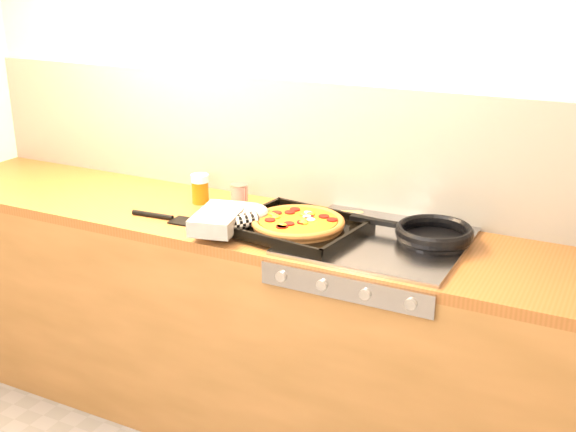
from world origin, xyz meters
The scene contains 9 objects.
room_shell centered at (0.00, 1.39, 1.15)m, with size 3.20×3.20×3.20m.
counter_run centered at (0.00, 1.10, 0.45)m, with size 3.20×0.62×0.90m.
stovetop centered at (0.45, 1.10, 0.91)m, with size 0.60×0.56×0.02m, color #9F9FA4.
pizza_on_tray centered at (0.09, 1.01, 0.95)m, with size 0.60×0.49×0.07m.
frying_pan centered at (0.62, 1.17, 0.94)m, with size 0.45×0.27×0.04m.
tomato_can centered at (-0.19, 1.21, 0.95)m, with size 0.08×0.08×0.10m.
juice_glass centered at (-0.36, 1.19, 0.96)m, with size 0.09×0.09×0.12m.
wooden_spoon centered at (0.19, 1.30, 0.91)m, with size 0.29×0.14×0.02m.
black_spatula centered at (-0.37, 0.96, 0.91)m, with size 0.28×0.09×0.02m.
Camera 1 is at (1.25, -1.17, 1.85)m, focal length 45.00 mm.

